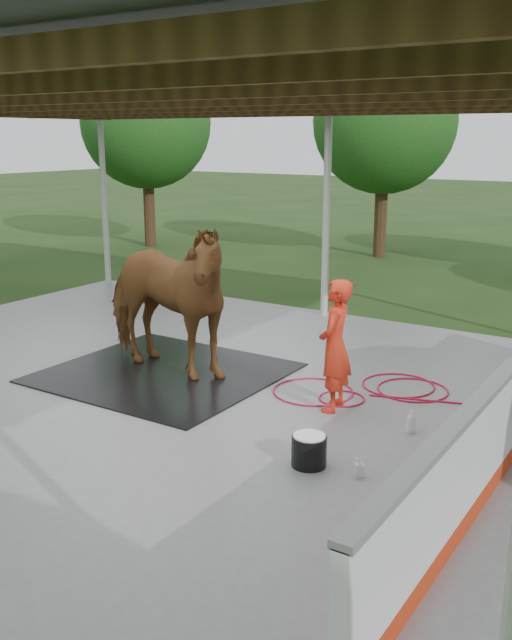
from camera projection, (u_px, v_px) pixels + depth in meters
The scene contains 12 objects.
ground at pixel (168, 388), 9.97m from camera, with size 100.00×100.00×0.00m, color #1E3814.
concrete_slab at pixel (168, 386), 9.96m from camera, with size 12.00×10.00×0.05m, color slate.
pavilion_structure at pixel (159, 91), 8.97m from camera, with size 12.60×10.60×4.05m.
dasher_board at pixel (509, 416), 7.41m from camera, with size 0.16×8.00×1.15m.
tree_belt at pixel (220, 108), 9.59m from camera, with size 28.00×28.00×5.80m.
rubber_mat at pixel (164, 373), 10.41m from camera, with size 3.17×2.97×0.02m, color black.
horse at pixel (161, 298), 10.13m from camera, with size 1.20×2.64×2.23m, color brown.
handler at pixel (335, 346), 8.86m from camera, with size 0.61×0.40×1.68m, color red.
wash_bucket at pixel (309, 450), 7.47m from camera, with size 0.37×0.37×0.34m.
soap_bottle_a at pixel (411, 421), 8.31m from camera, with size 0.11×0.11×0.28m, color silver.
soap_bottle_b at pixel (359, 467), 7.25m from camera, with size 0.09×0.09×0.20m, color #338CD8.
hose_coil at pixel (368, 390), 9.71m from camera, with size 2.61×1.92×0.02m.
Camera 1 is at (6.13, -7.25, 3.42)m, focal length 40.00 mm.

